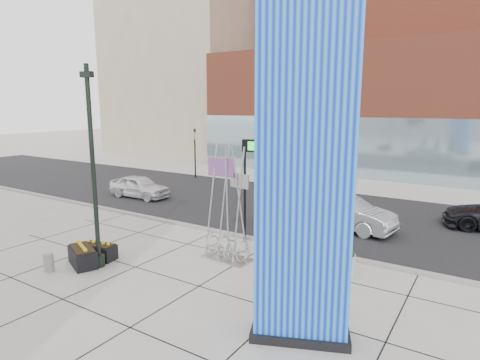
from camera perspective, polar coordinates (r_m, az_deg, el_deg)
The scene contains 19 objects.
ground at distance 15.13m, azimuth -6.49°, elevation -12.54°, with size 160.00×160.00×0.00m, color #9E9991.
street_asphalt at distance 23.33m, azimuth 9.17°, elevation -4.29°, with size 80.00×12.00×0.02m, color black.
curb_edge at distance 18.18m, azimuth 1.53°, elevation -8.27°, with size 80.00×0.30×0.12m, color gray.
tower_podium at distance 38.58m, azimuth 21.07°, elevation 9.19°, with size 34.00×10.00×11.00m, color #A4472F.
tower_glass_front at distance 34.06m, azimuth 19.09°, elevation 4.17°, with size 34.00×0.60×5.00m, color #8CA5B2.
building_beige_left at distance 57.81m, azimuth -5.66°, elevation 21.49°, with size 18.00×20.00×34.00m, color gray.
blue_pylon at distance 9.81m, azimuth 9.13°, elevation -0.59°, with size 2.74×1.98×8.36m.
lamp_post at distance 15.36m, azimuth -20.01°, elevation -1.04°, with size 0.49×0.40×7.33m.
public_art_sculpture at distance 15.62m, azimuth -1.83°, elevation -7.10°, with size 2.05×1.14×4.52m.
concrete_bollard at distance 16.34m, azimuth -25.56°, elevation -10.50°, with size 0.34×0.34×0.67m, color gray.
overhead_street_sign at distance 16.87m, azimuth 2.91°, elevation 3.53°, with size 2.08×0.81×4.50m.
round_planter_east at distance 14.70m, azimuth 14.18°, elevation -8.25°, with size 1.07×1.07×2.66m.
round_planter_mid at distance 16.14m, azimuth 10.85°, elevation -6.91°, with size 0.95×0.95×2.39m.
round_planter_west at distance 16.68m, azimuth 6.17°, elevation -5.99°, with size 1.01×1.01×2.51m.
box_planter_north at distance 16.39m, azimuth -21.49°, elevation -9.97°, with size 1.68×1.29×0.83m.
box_planter_south at distance 16.81m, azimuth -19.45°, elevation -9.48°, with size 1.44×0.91×0.73m.
car_white_west at distance 26.95m, azimuth -14.12°, elevation -0.93°, with size 1.70×4.23×1.44m, color silver.
car_silver_mid at distance 20.13m, azimuth 14.53°, elevation -4.50°, with size 1.72×4.94×1.63m, color #A1A3A8.
traffic_signal at distance 33.34m, azimuth -6.43°, elevation 4.20°, with size 0.15×0.18×4.10m.
Camera 1 is at (8.85, -10.77, 5.90)m, focal length 30.00 mm.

